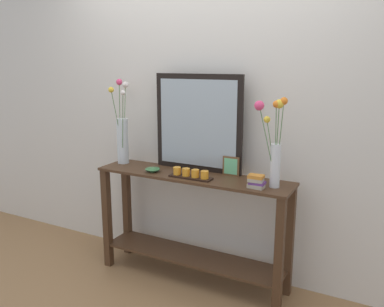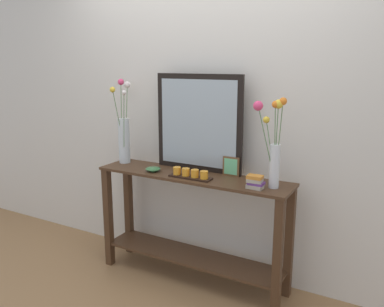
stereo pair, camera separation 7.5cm
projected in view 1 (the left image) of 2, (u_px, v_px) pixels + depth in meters
ground_plane at (192, 279)px, 3.12m from camera, size 7.00×6.00×0.02m
wall_back at (210, 102)px, 3.07m from camera, size 6.40×0.08×2.70m
console_table at (192, 218)px, 3.01m from camera, size 1.50×0.34×0.84m
mirror_leaning at (198, 123)px, 2.98m from camera, size 0.71×0.03×0.73m
tall_vase_left at (122, 135)px, 3.22m from camera, size 0.21×0.29×0.68m
vase_right at (274, 145)px, 2.57m from camera, size 0.19×0.17×0.60m
candle_tray at (191, 174)px, 2.84m from camera, size 0.32×0.09×0.07m
picture_frame_small at (231, 166)px, 2.89m from camera, size 0.13×0.01×0.14m
decorative_bowl at (153, 169)px, 3.00m from camera, size 0.11×0.11×0.03m
book_stack at (256, 181)px, 2.61m from camera, size 0.11×0.08×0.09m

